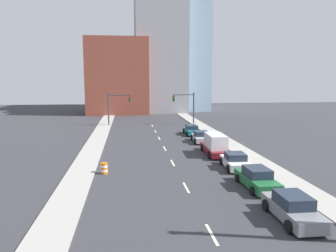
% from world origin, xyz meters
% --- Properties ---
extents(sidewalk_left, '(2.36, 102.10, 0.12)m').
position_xyz_m(sidewalk_left, '(-8.23, 51.05, 0.06)').
color(sidewalk_left, '#9E9B93').
rests_on(sidewalk_left, ground).
extents(sidewalk_right, '(2.36, 102.10, 0.12)m').
position_xyz_m(sidewalk_right, '(8.23, 51.05, 0.06)').
color(sidewalk_right, '#9E9B93').
rests_on(sidewalk_right, ground).
extents(lane_stripe_at_7m, '(0.16, 2.40, 0.01)m').
position_xyz_m(lane_stripe_at_7m, '(0.00, 7.23, 0.00)').
color(lane_stripe_at_7m, beige).
rests_on(lane_stripe_at_7m, ground).
extents(lane_stripe_at_15m, '(0.16, 2.40, 0.01)m').
position_xyz_m(lane_stripe_at_15m, '(0.00, 14.64, 0.00)').
color(lane_stripe_at_15m, beige).
rests_on(lane_stripe_at_15m, ground).
extents(lane_stripe_at_22m, '(0.16, 2.40, 0.01)m').
position_xyz_m(lane_stripe_at_22m, '(0.00, 21.92, 0.00)').
color(lane_stripe_at_22m, beige).
rests_on(lane_stripe_at_22m, ground).
extents(lane_stripe_at_29m, '(0.16, 2.40, 0.01)m').
position_xyz_m(lane_stripe_at_29m, '(0.00, 28.57, 0.00)').
color(lane_stripe_at_29m, beige).
rests_on(lane_stripe_at_29m, ground).
extents(lane_stripe_at_35m, '(0.16, 2.40, 0.01)m').
position_xyz_m(lane_stripe_at_35m, '(0.00, 35.27, 0.00)').
color(lane_stripe_at_35m, beige).
rests_on(lane_stripe_at_35m, ground).
extents(lane_stripe_at_41m, '(0.16, 2.40, 0.01)m').
position_xyz_m(lane_stripe_at_41m, '(0.00, 41.39, 0.00)').
color(lane_stripe_at_41m, beige).
rests_on(lane_stripe_at_41m, ground).
extents(lane_stripe_at_48m, '(0.16, 2.40, 0.01)m').
position_xyz_m(lane_stripe_at_48m, '(0.00, 47.63, 0.00)').
color(lane_stripe_at_48m, beige).
rests_on(lane_stripe_at_48m, ground).
extents(building_brick_left, '(14.00, 16.00, 17.21)m').
position_xyz_m(building_brick_left, '(-6.35, 72.23, 8.61)').
color(building_brick_left, brown).
rests_on(building_brick_left, ground).
extents(building_office_center, '(12.00, 20.00, 29.96)m').
position_xyz_m(building_office_center, '(3.96, 76.23, 14.98)').
color(building_office_center, '#99999E').
rests_on(building_office_center, ground).
extents(building_glass_right, '(13.00, 20.00, 40.56)m').
position_xyz_m(building_glass_right, '(9.83, 80.23, 20.28)').
color(building_glass_right, '#99B7CC').
rests_on(building_glass_right, ground).
extents(traffic_signal_left, '(3.92, 0.35, 5.65)m').
position_xyz_m(traffic_signal_left, '(-6.33, 48.90, 3.66)').
color(traffic_signal_left, '#38383D').
rests_on(traffic_signal_left, ground).
extents(traffic_signal_right, '(3.92, 0.35, 5.65)m').
position_xyz_m(traffic_signal_right, '(6.37, 48.90, 3.66)').
color(traffic_signal_right, '#38383D').
rests_on(traffic_signal_right, ground).
extents(traffic_barrel, '(0.56, 0.56, 0.95)m').
position_xyz_m(traffic_barrel, '(-6.24, 19.05, 0.47)').
color(traffic_barrel, orange).
rests_on(traffic_barrel, ground).
extents(sedan_gray, '(2.14, 4.77, 1.53)m').
position_xyz_m(sedan_gray, '(4.97, 8.34, 0.70)').
color(sedan_gray, slate).
rests_on(sedan_gray, ground).
extents(sedan_green, '(2.16, 4.80, 1.51)m').
position_xyz_m(sedan_green, '(5.17, 14.02, 0.68)').
color(sedan_green, '#1E6033').
rests_on(sedan_green, ground).
extents(sedan_white, '(2.34, 4.32, 1.41)m').
position_xyz_m(sedan_white, '(5.31, 19.34, 0.65)').
color(sedan_white, silver).
rests_on(sedan_white, ground).
extents(box_truck_maroon, '(2.38, 6.06, 2.21)m').
position_xyz_m(box_truck_maroon, '(4.97, 24.90, 1.05)').
color(box_truck_maroon, maroon).
rests_on(box_truck_maroon, ground).
extents(sedan_silver, '(2.34, 4.51, 1.40)m').
position_xyz_m(sedan_silver, '(5.05, 31.96, 0.65)').
color(sedan_silver, '#B2B2BC').
rests_on(sedan_silver, ground).
extents(sedan_teal, '(2.06, 4.69, 1.39)m').
position_xyz_m(sedan_teal, '(4.97, 37.82, 0.64)').
color(sedan_teal, '#196B75').
rests_on(sedan_teal, ground).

